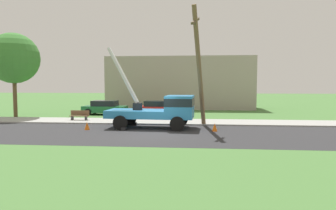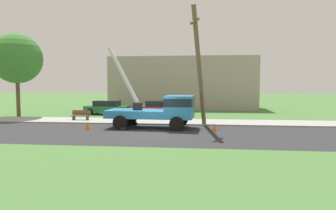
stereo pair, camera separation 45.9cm
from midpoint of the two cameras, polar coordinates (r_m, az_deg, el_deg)
The scene contains 12 objects.
ground_plane at distance 31.74m, azimuth 1.06°, elevation -1.74°, with size 120.00×120.00×0.00m, color #477538.
road_asphalt at distance 19.92m, azimuth -2.19°, elevation -5.30°, with size 80.00×8.20×0.01m, color #2B2B2D.
sidewalk_strip at distance 25.59m, azimuth -0.25°, elevation -3.07°, with size 80.00×3.38×0.10m, color #9E9E99.
utility_truck at distance 22.14m, azimuth -0.57°, elevation -0.68°, with size 6.75×3.21×5.98m.
leaning_utility_pole at distance 22.37m, azimuth 6.34°, elevation 6.93°, with size 1.18×3.74×8.54m.
traffic_cone_ahead at distance 21.05m, azimuth 9.15°, elevation -4.08°, with size 0.36×0.36×0.56m, color orange.
traffic_cone_behind at distance 22.29m, azimuth -14.08°, elevation -3.69°, with size 0.36×0.36×0.56m, color orange.
parked_sedan_green at distance 32.31m, azimuth -10.76°, elevation -0.44°, with size 4.48×2.15×1.42m.
parked_sedan_red at distance 31.30m, azimuth -1.22°, elevation -0.51°, with size 4.51×2.21×1.42m.
park_bench at distance 27.37m, azimuth -15.29°, elevation -1.87°, with size 1.60×0.45×0.90m.
roadside_tree_near at distance 32.89m, azimuth -25.72°, elevation 7.70°, with size 4.73×4.73×7.91m.
lowrise_building_backdrop at distance 39.57m, azimuth 3.13°, elevation 4.08°, with size 18.00×6.00×6.40m, color #A5998C.
Camera 2 is at (3.18, -19.40, 3.31)m, focal length 33.10 mm.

